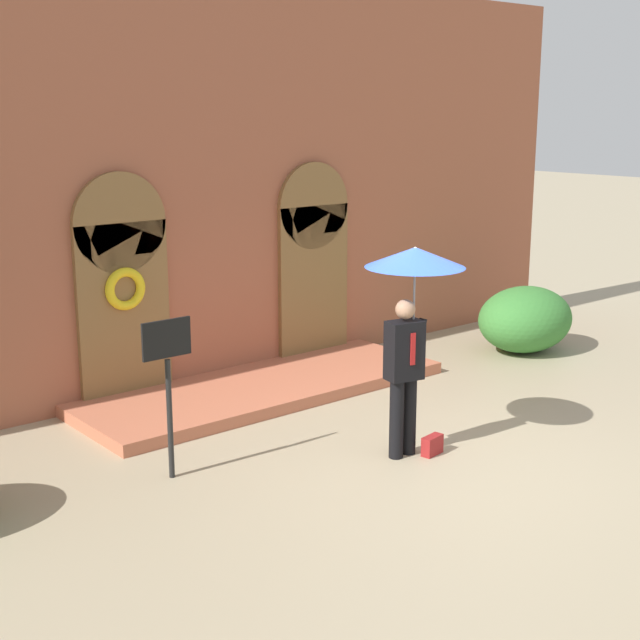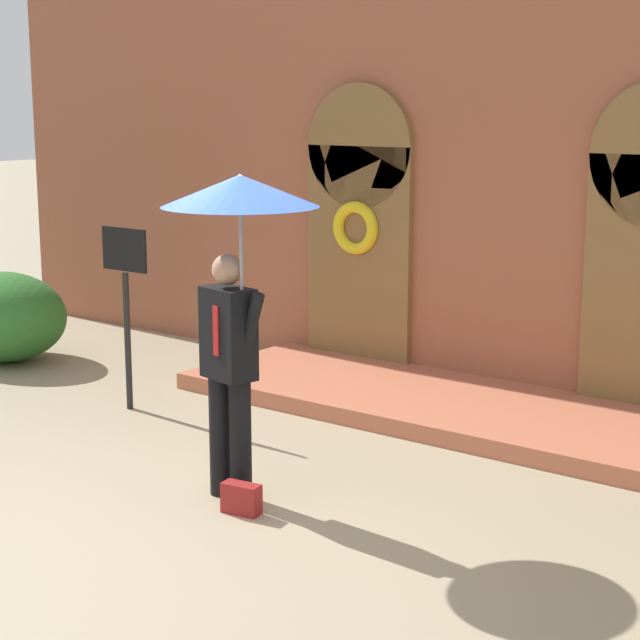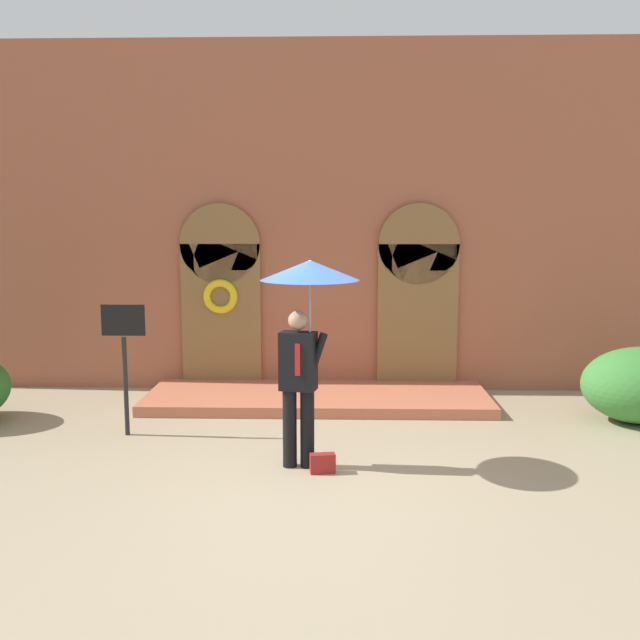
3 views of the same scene
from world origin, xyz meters
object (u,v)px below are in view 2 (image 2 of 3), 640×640
object	(u,v)px
sign_post	(126,288)
handbag	(241,499)
person_with_umbrella	(237,239)
shrub_left	(3,317)

from	to	relation	value
sign_post	handbag	bearing A→B (deg)	-27.18
person_with_umbrella	sign_post	world-z (taller)	person_with_umbrella
sign_post	shrub_left	distance (m)	2.69
handbag	sign_post	distance (m)	3.10
handbag	sign_post	world-z (taller)	sign_post
person_with_umbrella	shrub_left	bearing A→B (deg)	162.09
handbag	shrub_left	distance (m)	5.47
handbag	sign_post	size ratio (longest dim) A/B	0.16
shrub_left	handbag	bearing A→B (deg)	-19.33
handbag	sign_post	xyz separation A→B (m)	(-2.59, 1.33, 1.05)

